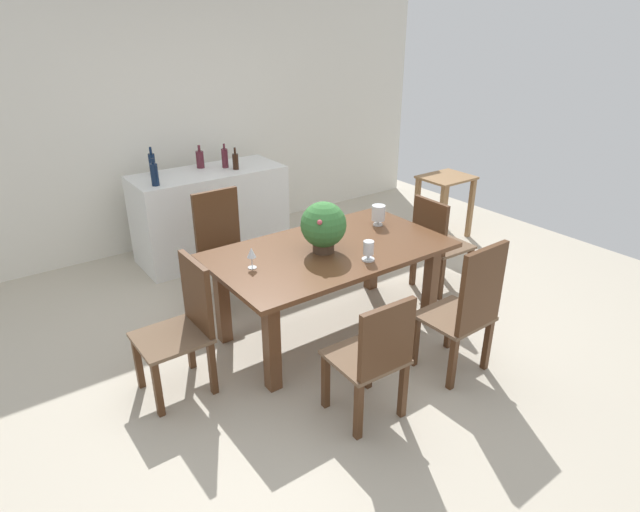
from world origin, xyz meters
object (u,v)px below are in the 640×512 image
(wine_bottle_amber, at_px, (154,174))
(crystal_vase_left, at_px, (378,213))
(side_table, at_px, (445,193))
(wine_bottle_dark, at_px, (152,164))
(chair_near_left, at_px, (375,355))
(wine_bottle_clear, at_px, (236,161))
(chair_head_end, at_px, (185,321))
(flower_centerpiece, at_px, (323,226))
(crystal_vase_center_near, at_px, (368,250))
(wine_bottle_tall, at_px, (225,158))
(dining_table, at_px, (330,261))
(wine_bottle_green, at_px, (200,159))
(chair_foot_end, at_px, (436,241))
(chair_near_right, at_px, (468,307))
(wine_glass, at_px, (251,254))
(kitchen_counter, at_px, (211,214))
(chair_far_left, at_px, (223,242))

(wine_bottle_amber, bearing_deg, crystal_vase_left, -50.35)
(side_table, bearing_deg, wine_bottle_dark, 156.24)
(chair_near_left, height_order, wine_bottle_clear, wine_bottle_clear)
(chair_head_end, distance_m, wine_bottle_amber, 1.93)
(chair_head_end, xyz_separation_m, flower_centerpiece, (1.15, -0.02, 0.43))
(crystal_vase_center_near, relative_size, wine_bottle_tall, 0.60)
(crystal_vase_left, xyz_separation_m, crystal_vase_center_near, (-0.54, -0.50, -0.02))
(dining_table, xyz_separation_m, crystal_vase_center_near, (0.10, -0.34, 0.20))
(wine_bottle_tall, relative_size, wine_bottle_green, 1.06)
(wine_bottle_amber, bearing_deg, wine_bottle_clear, 4.74)
(chair_head_end, relative_size, wine_bottle_amber, 3.64)
(crystal_vase_center_near, distance_m, wine_bottle_tall, 2.33)
(chair_foot_end, height_order, chair_near_left, chair_foot_end)
(chair_near_right, distance_m, crystal_vase_center_near, 0.81)
(wine_glass, relative_size, wine_bottle_amber, 0.61)
(flower_centerpiece, xyz_separation_m, crystal_vase_left, (0.71, 0.18, -0.10))
(flower_centerpiece, bearing_deg, crystal_vase_left, 13.93)
(chair_near_left, height_order, kitchen_counter, kitchen_counter)
(chair_head_end, bearing_deg, flower_centerpiece, 88.57)
(chair_head_end, bearing_deg, wine_bottle_green, 151.61)
(chair_foot_end, bearing_deg, wine_bottle_amber, 48.47)
(crystal_vase_left, distance_m, wine_bottle_tall, 1.91)
(wine_bottle_clear, bearing_deg, kitchen_counter, 158.16)
(flower_centerpiece, distance_m, wine_bottle_dark, 2.23)
(wine_bottle_amber, bearing_deg, side_table, -16.84)
(flower_centerpiece, distance_m, wine_glass, 0.60)
(crystal_vase_left, relative_size, wine_bottle_dark, 0.63)
(crystal_vase_center_near, height_order, wine_bottle_amber, wine_bottle_amber)
(kitchen_counter, relative_size, wine_bottle_green, 6.54)
(chair_foot_end, bearing_deg, chair_head_end, 91.12)
(wine_bottle_dark, bearing_deg, wine_bottle_green, -2.68)
(crystal_vase_center_near, height_order, wine_bottle_clear, wine_bottle_clear)
(dining_table, bearing_deg, chair_foot_end, 0.09)
(crystal_vase_center_near, bearing_deg, crystal_vase_left, 42.80)
(dining_table, relative_size, chair_foot_end, 2.04)
(chair_far_left, distance_m, crystal_vase_left, 1.41)
(dining_table, bearing_deg, kitchen_counter, 92.97)
(wine_bottle_clear, bearing_deg, chair_near_right, -85.09)
(chair_foot_end, xyz_separation_m, side_table, (1.08, 0.87, 0.03))
(wine_bottle_tall, bearing_deg, side_table, -26.86)
(flower_centerpiece, bearing_deg, chair_near_right, -64.05)
(chair_foot_end, distance_m, crystal_vase_left, 0.70)
(flower_centerpiece, height_order, crystal_vase_center_near, flower_centerpiece)
(chair_near_left, distance_m, wine_bottle_green, 3.21)
(wine_bottle_green, bearing_deg, crystal_vase_left, -69.43)
(chair_foot_end, distance_m, chair_head_end, 2.45)
(kitchen_counter, height_order, side_table, kitchen_counter)
(chair_near_right, bearing_deg, flower_centerpiece, -65.52)
(chair_head_end, height_order, kitchen_counter, chair_head_end)
(side_table, bearing_deg, crystal_vase_center_near, -151.27)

